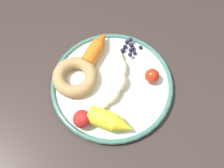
# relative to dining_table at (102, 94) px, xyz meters

# --- Properties ---
(ground_plane) EXTENTS (6.00, 6.00, 0.00)m
(ground_plane) POSITION_rel_dining_table_xyz_m (0.00, 0.00, -0.66)
(ground_plane) COLOR #2F3445
(dining_table) EXTENTS (1.24, 0.83, 0.75)m
(dining_table) POSITION_rel_dining_table_xyz_m (0.00, 0.00, 0.00)
(dining_table) COLOR #332824
(dining_table) RESTS_ON ground_plane
(plate) EXTENTS (0.30, 0.30, 0.02)m
(plate) POSITION_rel_dining_table_xyz_m (-0.01, -0.03, 0.09)
(plate) COLOR silver
(plate) RESTS_ON dining_table
(banana) EXTENTS (0.20, 0.08, 0.03)m
(banana) POSITION_rel_dining_table_xyz_m (0.00, -0.04, 0.11)
(banana) COLOR #F9EAB8
(banana) RESTS_ON plate
(carrot_orange) EXTENTS (0.10, 0.04, 0.04)m
(carrot_orange) POSITION_rel_dining_table_xyz_m (0.07, 0.04, 0.12)
(carrot_orange) COLOR orange
(carrot_orange) RESTS_ON plate
(carrot_yellow) EXTENTS (0.04, 0.10, 0.04)m
(carrot_yellow) POSITION_rel_dining_table_xyz_m (-0.10, -0.07, 0.12)
(carrot_yellow) COLOR yellow
(carrot_yellow) RESTS_ON plate
(donut) EXTENTS (0.14, 0.14, 0.03)m
(donut) POSITION_rel_dining_table_xyz_m (-0.03, 0.05, 0.11)
(donut) COLOR tan
(donut) RESTS_ON plate
(blueberry_pile) EXTENTS (0.05, 0.05, 0.02)m
(blueberry_pile) POSITION_rel_dining_table_xyz_m (0.11, -0.04, 0.10)
(blueberry_pile) COLOR #191638
(blueberry_pile) RESTS_ON plate
(tomato_near) EXTENTS (0.04, 0.04, 0.04)m
(tomato_near) POSITION_rel_dining_table_xyz_m (0.04, -0.12, 0.11)
(tomato_near) COLOR red
(tomato_near) RESTS_ON plate
(tomato_mid) EXTENTS (0.04, 0.04, 0.04)m
(tomato_mid) POSITION_rel_dining_table_xyz_m (-0.12, -0.01, 0.12)
(tomato_mid) COLOR red
(tomato_mid) RESTS_ON plate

